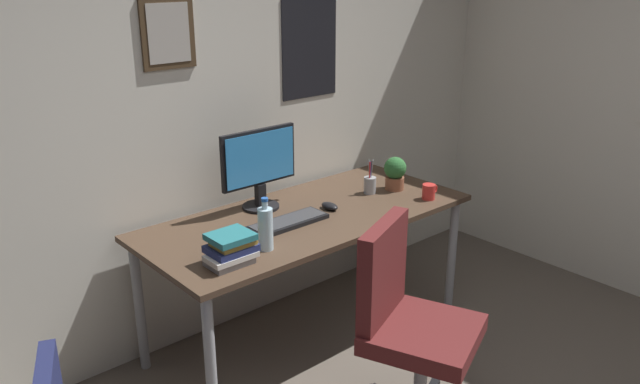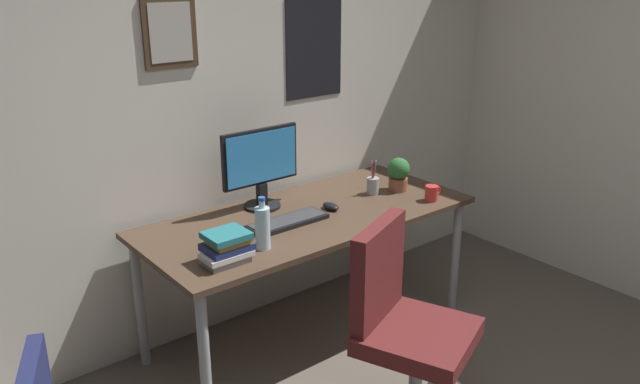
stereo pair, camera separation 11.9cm
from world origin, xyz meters
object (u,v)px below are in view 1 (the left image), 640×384
monitor (259,165)px  pen_cup (370,184)px  office_chair (407,316)px  computer_mouse (330,206)px  book_stack_left (231,249)px  water_bottle (265,228)px  keyboard (288,222)px  coffee_mug_near (429,192)px  potted_plant (395,172)px

monitor → pen_cup: monitor is taller
office_chair → pen_cup: 1.04m
computer_mouse → book_stack_left: book_stack_left is taller
pen_cup → book_stack_left: (-1.11, -0.24, 0.02)m
water_bottle → book_stack_left: size_ratio=1.12×
monitor → computer_mouse: bearing=-44.9°
keyboard → pen_cup: (0.65, 0.06, 0.04)m
office_chair → water_bottle: bearing=118.4°
computer_mouse → water_bottle: 0.60m
keyboard → pen_cup: size_ratio=2.15×
monitor → book_stack_left: bearing=-136.9°
pen_cup → book_stack_left: size_ratio=0.89×
office_chair → water_bottle: water_bottle is taller
coffee_mug_near → monitor: bearing=147.1°
water_bottle → book_stack_left: water_bottle is taller
office_chair → monitor: monitor is taller
computer_mouse → keyboard: bearing=-176.7°
monitor → computer_mouse: (0.27, -0.26, -0.22)m
keyboard → pen_cup: 0.65m
potted_plant → pen_cup: (-0.16, 0.05, -0.05)m
office_chair → pen_cup: bearing=54.3°
monitor → coffee_mug_near: monitor is taller
book_stack_left → monitor: bearing=43.1°
office_chair → coffee_mug_near: bearing=34.6°
coffee_mug_near → pen_cup: pen_cup is taller
office_chair → computer_mouse: 0.85m
keyboard → book_stack_left: size_ratio=1.91×
pen_cup → book_stack_left: pen_cup is taller
book_stack_left → computer_mouse: bearing=14.9°
computer_mouse → monitor: bearing=135.1°
keyboard → computer_mouse: 0.30m
keyboard → book_stack_left: 0.50m
keyboard → pen_cup: bearing=4.9°
potted_plant → pen_cup: 0.17m
keyboard → computer_mouse: bearing=3.3°
pen_cup → coffee_mug_near: bearing=-57.8°
coffee_mug_near → potted_plant: 0.25m
water_bottle → pen_cup: water_bottle is taller
keyboard → potted_plant: (0.80, 0.01, 0.09)m
monitor → water_bottle: size_ratio=1.82×
office_chair → monitor: bearing=91.4°
office_chair → coffee_mug_near: 0.97m
office_chair → monitor: 1.14m
computer_mouse → water_bottle: bearing=-161.9°
keyboard → office_chair: bearing=-85.5°
office_chair → keyboard: bearing=94.5°
coffee_mug_near → potted_plant: size_ratio=0.57×
monitor → book_stack_left: (-0.50, -0.47, -0.17)m
keyboard → water_bottle: size_ratio=1.70×
keyboard → potted_plant: 0.81m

